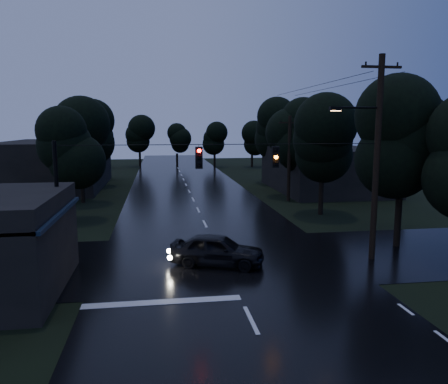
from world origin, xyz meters
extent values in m
cube|color=black|center=(0.00, 30.00, 0.00)|extent=(12.00, 120.00, 0.02)
cube|color=black|center=(0.00, 12.00, 0.00)|extent=(60.00, 9.00, 0.02)
cube|color=black|center=(-7.00, 9.00, 3.20)|extent=(0.30, 7.00, 0.15)
cylinder|color=black|center=(-7.20, 6.00, 1.50)|extent=(0.10, 0.10, 3.00)
cylinder|color=black|center=(-7.20, 12.00, 1.50)|extent=(0.10, 0.10, 3.00)
cube|color=#FFD866|center=(-7.05, 7.50, 2.50)|extent=(0.06, 1.60, 0.50)
cube|color=#FFD866|center=(-7.05, 10.20, 2.50)|extent=(0.06, 1.20, 0.50)
cube|color=black|center=(14.00, 34.00, 2.20)|extent=(10.00, 14.00, 4.40)
cube|color=black|center=(-14.00, 40.00, 2.50)|extent=(10.00, 16.00, 5.00)
cylinder|color=black|center=(7.50, 11.00, 5.00)|extent=(0.30, 0.30, 10.00)
cube|color=black|center=(7.50, 11.00, 9.40)|extent=(2.00, 0.12, 0.12)
cylinder|color=black|center=(6.40, 11.00, 7.50)|extent=(2.20, 0.10, 0.10)
cube|color=black|center=(5.30, 11.00, 7.45)|extent=(0.60, 0.25, 0.18)
cube|color=#FFB266|center=(5.30, 11.00, 7.35)|extent=(0.45, 0.18, 0.03)
cylinder|color=black|center=(8.30, 28.00, 3.75)|extent=(0.30, 0.30, 7.50)
cube|color=black|center=(8.30, 28.00, 6.90)|extent=(2.00, 0.12, 0.12)
cylinder|color=black|center=(-7.50, 11.00, 3.00)|extent=(0.18, 0.18, 6.00)
cylinder|color=black|center=(0.00, 11.00, 5.80)|extent=(15.00, 0.03, 0.03)
cube|color=black|center=(-1.20, 11.00, 5.20)|extent=(0.32, 0.25, 1.00)
sphere|color=#FF0C07|center=(-1.20, 10.85, 5.20)|extent=(0.18, 0.18, 0.18)
cube|color=black|center=(2.40, 11.00, 5.20)|extent=(0.32, 0.25, 1.00)
sphere|color=orange|center=(2.40, 10.85, 5.20)|extent=(0.18, 0.18, 0.18)
cylinder|color=black|center=(10.00, 13.00, 1.40)|extent=(0.36, 0.36, 2.80)
sphere|color=black|center=(10.00, 13.00, 4.80)|extent=(4.48, 4.48, 4.48)
sphere|color=black|center=(10.00, 13.00, 6.00)|extent=(4.48, 4.48, 4.48)
sphere|color=black|center=(10.00, 13.00, 7.20)|extent=(4.48, 4.48, 4.48)
cylinder|color=black|center=(-9.00, 22.00, 1.22)|extent=(0.36, 0.36, 2.45)
sphere|color=black|center=(-9.00, 22.00, 4.20)|extent=(3.92, 3.92, 3.92)
sphere|color=black|center=(-9.00, 22.00, 5.25)|extent=(3.92, 3.92, 3.92)
sphere|color=black|center=(-9.00, 22.00, 6.30)|extent=(3.92, 3.92, 3.92)
cylinder|color=black|center=(-9.60, 30.00, 1.31)|extent=(0.36, 0.36, 2.62)
sphere|color=black|center=(-9.60, 30.00, 4.50)|extent=(4.20, 4.20, 4.20)
sphere|color=black|center=(-9.60, 30.00, 5.62)|extent=(4.20, 4.20, 4.20)
sphere|color=black|center=(-9.60, 30.00, 6.75)|extent=(4.20, 4.20, 4.20)
cylinder|color=black|center=(-10.20, 40.00, 1.40)|extent=(0.36, 0.36, 2.80)
sphere|color=black|center=(-10.20, 40.00, 4.80)|extent=(4.48, 4.48, 4.48)
sphere|color=black|center=(-10.20, 40.00, 6.00)|extent=(4.48, 4.48, 4.48)
sphere|color=black|center=(-10.20, 40.00, 7.20)|extent=(4.48, 4.48, 4.48)
cylinder|color=black|center=(9.00, 22.00, 1.31)|extent=(0.36, 0.36, 2.62)
sphere|color=black|center=(9.00, 22.00, 4.50)|extent=(4.20, 4.20, 4.20)
sphere|color=black|center=(9.00, 22.00, 5.62)|extent=(4.20, 4.20, 4.20)
sphere|color=black|center=(9.00, 22.00, 6.75)|extent=(4.20, 4.20, 4.20)
cylinder|color=black|center=(9.60, 30.00, 1.40)|extent=(0.36, 0.36, 2.80)
sphere|color=black|center=(9.60, 30.00, 4.80)|extent=(4.48, 4.48, 4.48)
sphere|color=black|center=(9.60, 30.00, 6.00)|extent=(4.48, 4.48, 4.48)
sphere|color=black|center=(9.60, 30.00, 7.20)|extent=(4.48, 4.48, 4.48)
cylinder|color=black|center=(10.20, 40.00, 1.49)|extent=(0.36, 0.36, 2.97)
sphere|color=black|center=(10.20, 40.00, 5.10)|extent=(4.76, 4.76, 4.76)
sphere|color=black|center=(10.20, 40.00, 6.38)|extent=(4.76, 4.76, 4.76)
sphere|color=black|center=(10.20, 40.00, 7.65)|extent=(4.76, 4.76, 4.76)
imported|color=black|center=(-0.35, 11.14, 0.76)|extent=(4.83, 3.20, 1.53)
camera|label=1|loc=(-3.04, -8.91, 6.66)|focal=35.00mm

